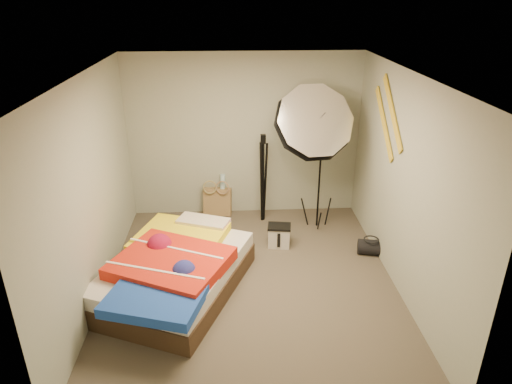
{
  "coord_description": "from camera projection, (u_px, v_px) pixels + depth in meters",
  "views": [
    {
      "loc": [
        -0.2,
        -4.65,
        3.3
      ],
      "look_at": [
        0.1,
        0.6,
        0.95
      ],
      "focal_mm": 32.0,
      "sensor_mm": 36.0,
      "label": 1
    }
  ],
  "objects": [
    {
      "name": "camera_case",
      "position": [
        279.0,
        236.0,
        6.34
      ],
      "size": [
        0.32,
        0.25,
        0.29
      ],
      "primitive_type": "cube",
      "rotation": [
        0.0,
        0.0,
        -0.14
      ],
      "color": "beige",
      "rests_on": "floor"
    },
    {
      "name": "duffel_bag",
      "position": [
        370.0,
        247.0,
        6.16
      ],
      "size": [
        0.37,
        0.28,
        0.21
      ],
      "primitive_type": "cylinder",
      "rotation": [
        0.0,
        1.57,
        -0.23
      ],
      "color": "black",
      "rests_on": "floor"
    },
    {
      "name": "photo_umbrella",
      "position": [
        313.0,
        124.0,
        6.13
      ],
      "size": [
        1.3,
        0.9,
        2.28
      ],
      "color": "black",
      "rests_on": "floor"
    },
    {
      "name": "wrapping_roll",
      "position": [
        223.0,
        195.0,
        7.17
      ],
      "size": [
        0.11,
        0.2,
        0.66
      ],
      "primitive_type": "cylinder",
      "rotation": [
        -0.17,
        0.0,
        -0.18
      ],
      "color": "#66B0CF",
      "rests_on": "floor"
    },
    {
      "name": "floor",
      "position": [
        251.0,
        283.0,
        5.59
      ],
      "size": [
        4.0,
        4.0,
        0.0
      ],
      "primitive_type": "plane",
      "color": "brown",
      "rests_on": "ground"
    },
    {
      "name": "wall_front",
      "position": [
        263.0,
        302.0,
        3.26
      ],
      "size": [
        3.5,
        0.0,
        3.5
      ],
      "primitive_type": "plane",
      "rotation": [
        -1.57,
        0.0,
        0.0
      ],
      "color": "#9B9F90",
      "rests_on": "floor"
    },
    {
      "name": "bed",
      "position": [
        175.0,
        271.0,
        5.33
      ],
      "size": [
        1.94,
        2.34,
        0.56
      ],
      "color": "#402C1D",
      "rests_on": "floor"
    },
    {
      "name": "tote_bag",
      "position": [
        217.0,
        202.0,
        7.21
      ],
      "size": [
        0.46,
        0.25,
        0.45
      ],
      "primitive_type": "cube",
      "rotation": [
        -0.14,
        0.0,
        -0.15
      ],
      "color": "tan",
      "rests_on": "floor"
    },
    {
      "name": "wall_back",
      "position": [
        244.0,
        137.0,
        6.9
      ],
      "size": [
        3.5,
        0.0,
        3.5
      ],
      "primitive_type": "plane",
      "rotation": [
        1.57,
        0.0,
        0.0
      ],
      "color": "#9B9F90",
      "rests_on": "floor"
    },
    {
      "name": "ceiling",
      "position": [
        249.0,
        76.0,
        4.57
      ],
      "size": [
        4.0,
        4.0,
        0.0
      ],
      "primitive_type": "plane",
      "rotation": [
        3.14,
        0.0,
        0.0
      ],
      "color": "silver",
      "rests_on": "wall_back"
    },
    {
      "name": "wall_left",
      "position": [
        91.0,
        193.0,
        4.99
      ],
      "size": [
        0.0,
        4.0,
        4.0
      ],
      "primitive_type": "plane",
      "rotation": [
        1.57,
        0.0,
        1.57
      ],
      "color": "#9B9F90",
      "rests_on": "floor"
    },
    {
      "name": "wall_stripe_lower",
      "position": [
        384.0,
        123.0,
        5.74
      ],
      "size": [
        0.02,
        0.91,
        0.78
      ],
      "primitive_type": "cube",
      "rotation": [
        0.7,
        0.0,
        0.0
      ],
      "color": "gold",
      "rests_on": "wall_right"
    },
    {
      "name": "wall_stripe_upper",
      "position": [
        392.0,
        112.0,
        5.43
      ],
      "size": [
        0.02,
        0.91,
        0.78
      ],
      "primitive_type": "cube",
      "rotation": [
        0.7,
        0.0,
        0.0
      ],
      "color": "gold",
      "rests_on": "wall_right"
    },
    {
      "name": "wall_right",
      "position": [
        404.0,
        186.0,
        5.17
      ],
      "size": [
        0.0,
        4.0,
        4.0
      ],
      "primitive_type": "plane",
      "rotation": [
        1.57,
        0.0,
        -1.57
      ],
      "color": "#9B9F90",
      "rests_on": "floor"
    },
    {
      "name": "camera_tripod",
      "position": [
        263.0,
        173.0,
        6.8
      ],
      "size": [
        0.08,
        0.08,
        1.38
      ],
      "color": "black",
      "rests_on": "floor"
    }
  ]
}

